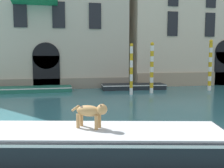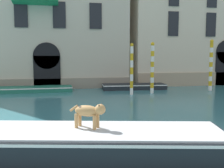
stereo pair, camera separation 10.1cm
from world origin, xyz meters
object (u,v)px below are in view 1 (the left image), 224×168
object	(u,v)px
boat_foreground	(98,141)
mooring_pole_0	(210,65)
dog_on_deck	(91,111)
boat_moored_near_palazzo	(27,89)
mooring_pole_1	(131,69)
mooring_pole_2	(152,68)
boat_moored_far	(133,86)

from	to	relation	value
boat_foreground	mooring_pole_0	size ratio (longest dim) A/B	1.88
dog_on_deck	boat_moored_near_palazzo	distance (m)	14.22
boat_foreground	mooring_pole_1	world-z (taller)	mooring_pole_1
dog_on_deck	mooring_pole_1	distance (m)	11.64
boat_foreground	mooring_pole_0	world-z (taller)	mooring_pole_0
mooring_pole_0	mooring_pole_2	size ratio (longest dim) A/B	1.07
mooring_pole_1	boat_foreground	bearing A→B (deg)	-110.63
boat_foreground	boat_moored_near_palazzo	distance (m)	14.42
boat_foreground	dog_on_deck	bearing A→B (deg)	142.81
boat_moored_far	boat_foreground	bearing A→B (deg)	-106.72
boat_moored_near_palazzo	mooring_pole_1	bearing A→B (deg)	-22.19
boat_moored_far	mooring_pole_2	size ratio (longest dim) A/B	1.41
boat_moored_far	mooring_pole_2	distance (m)	3.04
boat_foreground	dog_on_deck	xyz separation A→B (m)	(-0.17, 0.20, 0.85)
mooring_pole_2	boat_moored_far	bearing A→B (deg)	106.78
boat_foreground	mooring_pole_1	size ratio (longest dim) A/B	2.09
boat_foreground	mooring_pole_1	bearing A→B (deg)	81.84
boat_moored_far	mooring_pole_1	xyz separation A→B (m)	(-1.02, -2.89, 1.65)
boat_moored_near_palazzo	boat_foreground	bearing A→B (deg)	-76.75
boat_moored_near_palazzo	mooring_pole_0	size ratio (longest dim) A/B	1.69
boat_moored_far	mooring_pole_0	size ratio (longest dim) A/B	1.31
dog_on_deck	boat_foreground	bearing A→B (deg)	-18.22
boat_foreground	dog_on_deck	world-z (taller)	dog_on_deck
mooring_pole_0	mooring_pole_1	size ratio (longest dim) A/B	1.11
dog_on_deck	mooring_pole_1	bearing A→B (deg)	99.67
boat_moored_far	dog_on_deck	bearing A→B (deg)	-107.62
boat_moored_far	mooring_pole_1	distance (m)	3.48
boat_moored_near_palazzo	dog_on_deck	bearing A→B (deg)	-77.23
dog_on_deck	mooring_pole_0	xyz separation A→B (m)	(11.24, 11.74, 0.84)
dog_on_deck	boat_moored_near_palazzo	xyz separation A→B (m)	(-3.32, 13.78, -1.04)
mooring_pole_2	dog_on_deck	bearing A→B (deg)	-118.25
dog_on_deck	mooring_pole_2	distance (m)	12.82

